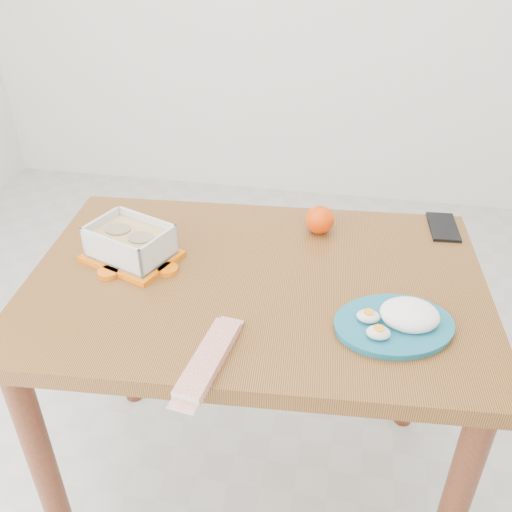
% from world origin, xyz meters
% --- Properties ---
extents(ground, '(3.50, 3.50, 0.00)m').
position_xyz_m(ground, '(0.00, 0.00, 0.00)').
color(ground, '#B7B7B2').
rests_on(ground, ground).
extents(dining_table, '(1.08, 0.76, 0.75)m').
position_xyz_m(dining_table, '(0.08, -0.17, 0.63)').
color(dining_table, brown).
rests_on(dining_table, ground).
extents(food_container, '(0.25, 0.22, 0.09)m').
position_xyz_m(food_container, '(-0.23, -0.15, 0.79)').
color(food_container, orange).
rests_on(food_container, dining_table).
extents(orange_fruit, '(0.07, 0.07, 0.07)m').
position_xyz_m(orange_fruit, '(0.20, 0.06, 0.79)').
color(orange_fruit, '#E93C04').
rests_on(orange_fruit, dining_table).
extents(rice_plate, '(0.30, 0.30, 0.07)m').
position_xyz_m(rice_plate, '(0.39, -0.29, 0.77)').
color(rice_plate, '#17647F').
rests_on(rice_plate, dining_table).
extents(candy_bar, '(0.08, 0.22, 0.02)m').
position_xyz_m(candy_bar, '(0.04, -0.46, 0.76)').
color(candy_bar, '#B42209').
rests_on(candy_bar, dining_table).
extents(smartphone, '(0.08, 0.15, 0.01)m').
position_xyz_m(smartphone, '(0.52, 0.14, 0.75)').
color(smartphone, black).
rests_on(smartphone, dining_table).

